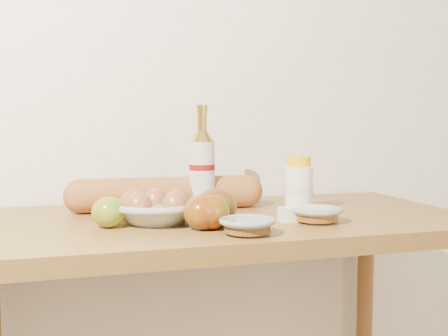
% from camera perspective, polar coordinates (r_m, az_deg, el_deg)
% --- Properties ---
extents(back_wall, '(3.50, 0.02, 2.60)m').
position_cam_1_polar(back_wall, '(1.66, -3.62, 10.69)').
color(back_wall, '#EFE6D0').
rests_on(back_wall, ground).
extents(table, '(1.20, 0.60, 0.90)m').
position_cam_1_polar(table, '(1.38, -0.36, -10.00)').
color(table, olive).
rests_on(table, ground).
extents(bourbon_bottle, '(0.09, 0.09, 0.27)m').
position_cam_1_polar(bourbon_bottle, '(1.44, -2.25, 0.02)').
color(bourbon_bottle, beige).
rests_on(bourbon_bottle, table).
extents(cream_bottle, '(0.09, 0.09, 0.14)m').
position_cam_1_polar(cream_bottle, '(1.43, 7.62, -1.83)').
color(cream_bottle, white).
rests_on(cream_bottle, table).
extents(egg_bowl, '(0.23, 0.23, 0.08)m').
position_cam_1_polar(egg_bowl, '(1.28, -6.89, -4.16)').
color(egg_bowl, '#96A49E').
rests_on(egg_bowl, table).
extents(baguette, '(0.52, 0.11, 0.09)m').
position_cam_1_polar(baguette, '(1.45, -5.85, -2.60)').
color(baguette, '#B37036').
rests_on(baguette, table).
extents(apple_yellowgreen, '(0.08, 0.08, 0.07)m').
position_cam_1_polar(apple_yellowgreen, '(1.24, -11.63, -4.40)').
color(apple_yellowgreen, olive).
rests_on(apple_yellowgreen, table).
extents(apple_redgreen_front, '(0.11, 0.11, 0.08)m').
position_cam_1_polar(apple_redgreen_front, '(1.19, -1.34, -4.48)').
color(apple_redgreen_front, '#980B08').
rests_on(apple_redgreen_front, table).
extents(apple_redgreen_right, '(0.11, 0.11, 0.08)m').
position_cam_1_polar(apple_redgreen_right, '(1.24, -0.76, -3.93)').
color(apple_redgreen_right, maroon).
rests_on(apple_redgreen_right, table).
extents(sugar_bowl, '(0.12, 0.12, 0.03)m').
position_cam_1_polar(sugar_bowl, '(1.15, 2.38, -5.89)').
color(sugar_bowl, gray).
rests_on(sugar_bowl, table).
extents(syrup_bowl, '(0.13, 0.13, 0.03)m').
position_cam_1_polar(syrup_bowl, '(1.30, 9.41, -4.67)').
color(syrup_bowl, gray).
rests_on(syrup_bowl, table).
extents(butter_stick, '(0.12, 0.04, 0.04)m').
position_cam_1_polar(butter_stick, '(1.30, 8.17, -4.64)').
color(butter_stick, beige).
rests_on(butter_stick, table).
extents(apple_extra, '(0.11, 0.11, 0.08)m').
position_cam_1_polar(apple_extra, '(1.19, -2.21, -4.51)').
color(apple_extra, '#980B08').
rests_on(apple_extra, table).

